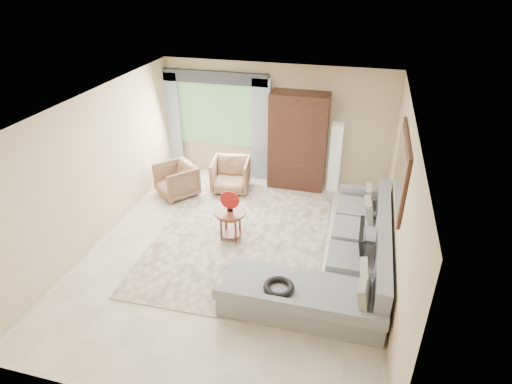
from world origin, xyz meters
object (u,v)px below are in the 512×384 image
(coffee_table, at_px, (231,224))
(armchair_right, at_px, (231,175))
(armoire, at_px, (298,142))
(potted_plant, at_px, (187,168))
(sectional_sofa, at_px, (342,262))
(armchair_left, at_px, (176,180))
(tv_screen, at_px, (363,242))
(floor_lamp, at_px, (335,157))

(coffee_table, relative_size, armchair_right, 0.72)
(armoire, bearing_deg, coffee_table, -108.58)
(potted_plant, bearing_deg, sectional_sofa, -35.07)
(coffee_table, distance_m, armchair_left, 2.03)
(tv_screen, distance_m, coffee_table, 2.39)
(coffee_table, xyz_separation_m, armchair_right, (-0.56, 1.76, 0.06))
(sectional_sofa, bearing_deg, armchair_right, 137.80)
(potted_plant, xyz_separation_m, armoire, (2.47, 0.30, 0.79))
(coffee_table, height_order, armchair_left, armchair_left)
(sectional_sofa, height_order, armchair_left, sectional_sofa)
(potted_plant, bearing_deg, armchair_right, -13.27)
(potted_plant, bearing_deg, armchair_left, -83.24)
(armchair_right, relative_size, floor_lamp, 0.53)
(tv_screen, bearing_deg, armchair_left, 154.98)
(coffee_table, relative_size, potted_plant, 1.10)
(potted_plant, distance_m, armoire, 2.61)
(coffee_table, relative_size, armchair_left, 0.75)
(sectional_sofa, distance_m, floor_lamp, 3.03)
(sectional_sofa, height_order, floor_lamp, floor_lamp)
(coffee_table, xyz_separation_m, floor_lamp, (1.58, 2.39, 0.45))
(coffee_table, bearing_deg, tv_screen, -13.72)
(coffee_table, bearing_deg, floor_lamp, 56.45)
(sectional_sofa, xyz_separation_m, coffee_table, (-2.01, 0.57, 0.02))
(sectional_sofa, xyz_separation_m, floor_lamp, (-0.43, 2.96, 0.47))
(potted_plant, distance_m, floor_lamp, 3.33)
(potted_plant, height_order, floor_lamp, floor_lamp)
(armchair_left, height_order, armchair_right, armchair_right)
(sectional_sofa, distance_m, armchair_left, 4.05)
(coffee_table, bearing_deg, armoire, 71.42)
(coffee_table, relative_size, armoire, 0.27)
(armchair_left, distance_m, armchair_right, 1.16)
(armchair_right, distance_m, floor_lamp, 2.26)
(potted_plant, relative_size, armoire, 0.25)
(sectional_sofa, relative_size, coffee_table, 6.05)
(tv_screen, bearing_deg, coffee_table, 166.28)
(coffee_table, xyz_separation_m, potted_plant, (-1.69, 2.03, -0.04))
(armchair_left, height_order, floor_lamp, floor_lamp)
(armchair_left, bearing_deg, coffee_table, 1.69)
(floor_lamp, bearing_deg, sectional_sofa, -81.67)
(sectional_sofa, relative_size, armoire, 1.65)
(armchair_right, height_order, floor_lamp, floor_lamp)
(sectional_sofa, height_order, tv_screen, tv_screen)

